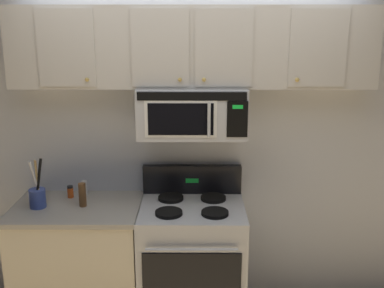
{
  "coord_description": "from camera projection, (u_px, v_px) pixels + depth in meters",
  "views": [
    {
      "loc": [
        0.02,
        -2.67,
        2.19
      ],
      "look_at": [
        0.0,
        0.49,
        1.35
      ],
      "focal_mm": 42.94,
      "sensor_mm": 36.0,
      "label": 1
    }
  ],
  "objects": [
    {
      "name": "back_wall",
      "position": [
        192.0,
        134.0,
        3.56
      ],
      "size": [
        5.2,
        0.1,
        2.7
      ],
      "primitive_type": "cube",
      "color": "silver",
      "rests_on": "ground_plane"
    },
    {
      "name": "stove_range",
      "position": [
        192.0,
        260.0,
        3.43
      ],
      "size": [
        0.76,
        0.69,
        1.12
      ],
      "color": "#B7BABF",
      "rests_on": "ground_plane"
    },
    {
      "name": "over_range_microwave",
      "position": [
        192.0,
        112.0,
        3.26
      ],
      "size": [
        0.76,
        0.43,
        0.35
      ],
      "color": "#B7BABF"
    },
    {
      "name": "upper_cabinets",
      "position": [
        192.0,
        47.0,
        3.17
      ],
      "size": [
        2.5,
        0.36,
        0.55
      ],
      "color": "#BCB7AD"
    },
    {
      "name": "counter_segment",
      "position": [
        80.0,
        261.0,
        3.44
      ],
      "size": [
        0.93,
        0.65,
        0.9
      ],
      "color": "beige",
      "rests_on": "ground_plane"
    },
    {
      "name": "utensil_crock_blue",
      "position": [
        37.0,
        195.0,
        3.28
      ],
      "size": [
        0.12,
        0.12,
        0.36
      ],
      "color": "#384C9E",
      "rests_on": "counter_segment"
    },
    {
      "name": "salt_shaker",
      "position": [
        84.0,
        188.0,
        3.53
      ],
      "size": [
        0.04,
        0.04,
        0.11
      ],
      "color": "white",
      "rests_on": "counter_segment"
    },
    {
      "name": "pepper_mill",
      "position": [
        82.0,
        195.0,
        3.3
      ],
      "size": [
        0.05,
        0.05,
        0.17
      ],
      "primitive_type": "cylinder",
      "color": "brown",
      "rests_on": "counter_segment"
    },
    {
      "name": "spice_jar",
      "position": [
        70.0,
        192.0,
        3.48
      ],
      "size": [
        0.05,
        0.05,
        0.09
      ],
      "color": "#C64C19",
      "rests_on": "counter_segment"
    }
  ]
}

